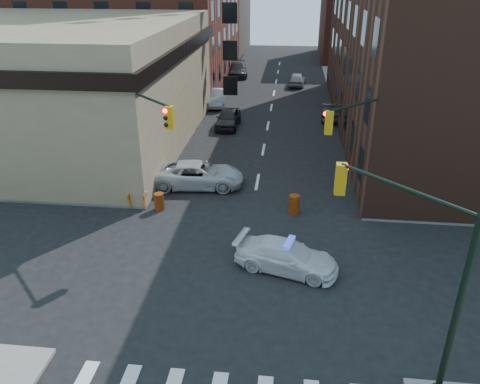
% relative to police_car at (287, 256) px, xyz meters
% --- Properties ---
extents(ground, '(140.00, 140.00, 0.00)m').
position_rel_police_car_xyz_m(ground, '(-2.03, -0.52, -0.68)').
color(ground, black).
rests_on(ground, ground).
extents(sidewalk_nw, '(34.00, 54.50, 0.15)m').
position_rel_police_car_xyz_m(sidewalk_nw, '(-25.03, 32.23, -0.60)').
color(sidewalk_nw, gray).
rests_on(sidewalk_nw, ground).
extents(bank_building, '(22.00, 22.00, 9.00)m').
position_rel_police_car_xyz_m(bank_building, '(-19.03, 15.98, 3.82)').
color(bank_building, '#998964').
rests_on(bank_building, ground).
extents(commercial_row_ne, '(14.00, 34.00, 14.00)m').
position_rel_police_car_xyz_m(commercial_row_ne, '(10.97, 21.98, 6.32)').
color(commercial_row_ne, '#48291D').
rests_on(commercial_row_ne, ground).
extents(filler_ne, '(16.00, 16.00, 12.00)m').
position_rel_police_car_xyz_m(filler_ne, '(11.97, 57.48, 5.32)').
color(filler_ne, maroon).
rests_on(filler_ne, ground).
extents(signal_pole_se, '(5.40, 5.27, 8.00)m').
position_rel_police_car_xyz_m(signal_pole_se, '(4.01, -6.04, 3.94)').
color(signal_pole_se, black).
rests_on(signal_pole_se, sidewalk_se).
extents(signal_pole_nw, '(3.58, 3.67, 8.00)m').
position_rel_police_car_xyz_m(signal_pole_nw, '(-7.88, 4.82, 3.66)').
color(signal_pole_nw, black).
rests_on(signal_pole_nw, sidewalk_nw).
extents(signal_pole_ne, '(3.67, 3.58, 8.00)m').
position_rel_police_car_xyz_m(signal_pole_ne, '(3.81, 4.84, 3.66)').
color(signal_pole_ne, black).
rests_on(signal_pole_ne, sidewalk_ne).
extents(tree_ne_near, '(3.00, 3.00, 4.85)m').
position_rel_police_car_xyz_m(tree_ne_near, '(5.47, 25.48, 2.81)').
color(tree_ne_near, black).
rests_on(tree_ne_near, sidewalk_ne).
extents(tree_ne_far, '(3.00, 3.00, 4.85)m').
position_rel_police_car_xyz_m(tree_ne_far, '(5.47, 33.48, 2.81)').
color(tree_ne_far, black).
rests_on(tree_ne_far, sidewalk_ne).
extents(police_car, '(5.01, 3.06, 1.36)m').
position_rel_police_car_xyz_m(police_car, '(0.00, 0.00, 0.00)').
color(police_car, white).
rests_on(police_car, ground).
extents(pickup, '(5.84, 3.06, 1.57)m').
position_rel_police_car_xyz_m(pickup, '(-5.65, 8.45, 0.11)').
color(pickup, silver).
rests_on(pickup, ground).
extents(parked_car_wnear, '(1.96, 4.62, 1.56)m').
position_rel_police_car_xyz_m(parked_car_wnear, '(-5.42, 20.79, 0.10)').
color(parked_car_wnear, black).
rests_on(parked_car_wnear, ground).
extents(parked_car_wfar, '(2.28, 4.98, 1.58)m').
position_rel_police_car_xyz_m(parked_car_wfar, '(-7.53, 27.68, 0.11)').
color(parked_car_wfar, '#96999E').
rests_on(parked_car_wfar, ground).
extents(parked_car_wdeep, '(2.99, 5.85, 1.62)m').
position_rel_police_car_xyz_m(parked_car_wdeep, '(-7.02, 42.13, 0.13)').
color(parked_car_wdeep, black).
rests_on(parked_car_wdeep, ground).
extents(parked_car_enear, '(1.77, 4.49, 1.45)m').
position_rel_police_car_xyz_m(parked_car_enear, '(3.47, 24.10, 0.05)').
color(parked_car_enear, black).
rests_on(parked_car_enear, ground).
extents(parked_car_efar, '(2.10, 4.50, 1.49)m').
position_rel_police_car_xyz_m(parked_car_efar, '(0.47, 37.50, 0.07)').
color(parked_car_efar, gray).
rests_on(parked_car_efar, ground).
extents(pedestrian_a, '(0.72, 0.65, 1.64)m').
position_rel_police_car_xyz_m(pedestrian_a, '(-12.14, 8.74, 0.29)').
color(pedestrian_a, black).
rests_on(pedestrian_a, sidewalk_nw).
extents(pedestrian_b, '(0.82, 0.66, 1.63)m').
position_rel_police_car_xyz_m(pedestrian_b, '(-11.89, 6.86, 0.29)').
color(pedestrian_b, black).
rests_on(pedestrian_b, sidewalk_nw).
extents(pedestrian_c, '(1.01, 0.85, 1.62)m').
position_rel_police_car_xyz_m(pedestrian_c, '(-15.03, 8.77, 0.28)').
color(pedestrian_c, '#212431').
rests_on(pedestrian_c, sidewalk_nw).
extents(barrel_road, '(0.73, 0.73, 1.08)m').
position_rel_police_car_xyz_m(barrel_road, '(0.31, 5.48, -0.14)').
color(barrel_road, '#CC3F09').
rests_on(barrel_road, ground).
extents(barrel_bank, '(0.65, 0.65, 0.99)m').
position_rel_police_car_xyz_m(barrel_bank, '(-7.24, 5.08, -0.18)').
color(barrel_bank, '#E73C0A').
rests_on(barrel_bank, ground).
extents(barricade_nw_a, '(1.20, 0.69, 0.86)m').
position_rel_police_car_xyz_m(barricade_nw_a, '(-8.53, 5.18, -0.10)').
color(barricade_nw_a, '#D26509').
rests_on(barricade_nw_a, sidewalk_nw).
extents(barricade_nw_b, '(1.47, 0.89, 1.03)m').
position_rel_police_car_xyz_m(barricade_nw_b, '(-13.98, 6.95, -0.01)').
color(barricade_nw_b, red).
rests_on(barricade_nw_b, sidewalk_nw).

